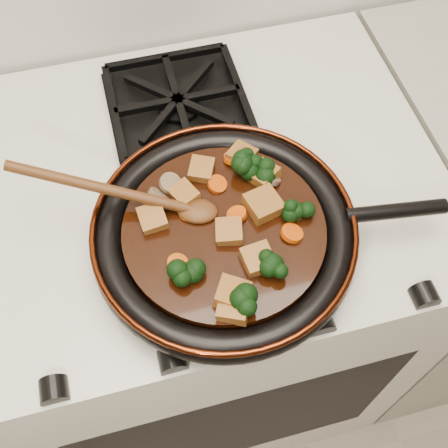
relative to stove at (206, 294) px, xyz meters
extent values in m
cube|color=beige|center=(0.00, 0.00, 0.00)|extent=(0.76, 0.60, 0.90)
cylinder|color=black|center=(0.01, -0.14, 0.48)|extent=(0.34, 0.34, 0.01)
torus|color=black|center=(0.01, -0.14, 0.49)|extent=(0.36, 0.36, 0.04)
torus|color=#46180A|center=(0.01, -0.14, 0.51)|extent=(0.36, 0.36, 0.01)
cylinder|color=black|center=(0.24, -0.17, 0.51)|extent=(0.14, 0.04, 0.02)
cylinder|color=black|center=(0.01, -0.14, 0.50)|extent=(0.28, 0.28, 0.02)
cube|color=brown|center=(-0.03, -0.08, 0.52)|extent=(0.04, 0.05, 0.02)
cube|color=brown|center=(-0.08, -0.10, 0.52)|extent=(0.04, 0.04, 0.03)
cube|color=brown|center=(-0.01, -0.24, 0.52)|extent=(0.06, 0.05, 0.03)
cube|color=brown|center=(0.01, -0.15, 0.52)|extent=(0.04, 0.04, 0.03)
cube|color=brown|center=(0.07, -0.12, 0.52)|extent=(0.05, 0.05, 0.03)
cube|color=brown|center=(0.00, -0.04, 0.52)|extent=(0.05, 0.05, 0.02)
cube|color=brown|center=(0.08, -0.07, 0.52)|extent=(0.05, 0.05, 0.03)
cube|color=brown|center=(0.03, -0.20, 0.52)|extent=(0.04, 0.04, 0.02)
cube|color=brown|center=(0.06, -0.03, 0.52)|extent=(0.05, 0.05, 0.02)
cube|color=brown|center=(-0.01, -0.26, 0.52)|extent=(0.05, 0.05, 0.02)
cylinder|color=#C74305|center=(0.05, -0.03, 0.51)|extent=(0.03, 0.03, 0.02)
cylinder|color=#C74305|center=(-0.07, -0.18, 0.51)|extent=(0.03, 0.03, 0.01)
cylinder|color=#C74305|center=(-0.03, -0.10, 0.51)|extent=(0.03, 0.03, 0.02)
cylinder|color=#C74305|center=(0.09, -0.17, 0.51)|extent=(0.03, 0.03, 0.02)
cylinder|color=#C74305|center=(0.01, -0.07, 0.51)|extent=(0.03, 0.03, 0.02)
cylinder|color=#C74305|center=(0.03, -0.12, 0.51)|extent=(0.03, 0.03, 0.02)
cylinder|color=brown|center=(-0.07, -0.07, 0.52)|extent=(0.04, 0.04, 0.03)
cylinder|color=brown|center=(-0.05, -0.05, 0.52)|extent=(0.04, 0.04, 0.02)
cylinder|color=brown|center=(0.09, -0.08, 0.52)|extent=(0.04, 0.04, 0.03)
ellipsoid|color=#4E2910|center=(-0.02, -0.11, 0.51)|extent=(0.07, 0.06, 0.02)
cylinder|color=#4E2910|center=(-0.14, -0.06, 0.55)|extent=(0.02, 0.02, 0.26)
camera|label=1|loc=(-0.09, -0.51, 1.16)|focal=45.00mm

